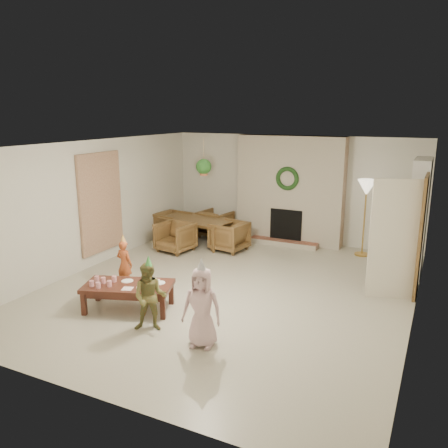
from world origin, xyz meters
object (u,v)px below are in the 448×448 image
Objects in this scene: dining_chair_near at (175,237)px; child_plaid at (150,297)px; coffee_table_top at (128,286)px; child_pink at (202,307)px; dining_chair_right at (229,236)px; dining_table at (196,231)px; dining_chair_far at (215,224)px; child_red at (125,264)px; dining_chair_left at (172,225)px.

child_plaid is at bearing -54.16° from dining_chair_near.
dining_chair_near is 0.53× the size of coffee_table_top.
child_pink reaches higher than dining_chair_near.
dining_chair_near is 4.29m from child_pink.
dining_chair_right is 4.30m from child_pink.
dining_chair_right is at bearing 74.68° from child_plaid.
dining_table is at bearing 90.00° from dining_chair_near.
dining_chair_far is 0.85× the size of child_red.
child_red reaches higher than dining_chair_far.
dining_table is 2.34× the size of dining_chair_near.
dining_chair_near is at bearing -80.60° from child_red.
dining_chair_far is at bearing 90.00° from dining_table.
dining_chair_far is 0.67× the size of child_pink.
coffee_table_top is at bearing 108.65° from dining_chair_far.
dining_chair_near is 0.73× the size of child_plaid.
dining_table is 0.75m from dining_chair_far.
dining_chair_left is (-0.86, -0.62, 0.00)m from dining_chair_far.
dining_chair_near is 1.50m from dining_chair_far.
dining_chair_left is (-0.74, 0.12, 0.03)m from dining_table.
child_plaid reaches higher than child_red.
child_pink reaches higher than coffee_table_top.
dining_chair_right is (1.05, 0.59, 0.00)m from dining_chair_near.
coffee_table_top is at bearing -148.04° from dining_chair_left.
child_pink reaches higher than dining_chair_far.
child_pink is at bearing -29.10° from child_plaid.
dining_chair_left reaches higher than coffee_table_top.
dining_chair_near is 1.06m from dining_chair_left.
child_red is (0.33, -2.21, 0.10)m from dining_chair_near.
child_plaid reaches higher than dining_chair_right.
dining_chair_near and dining_chair_far have the same top height.
dining_chair_near is at bearing -135.00° from dining_chair_left.
dining_chair_near is 0.67× the size of child_pink.
dining_chair_near reaches higher than dining_table.
child_pink is at bearing -134.29° from dining_chair_left.
child_plaid is (1.43, -4.85, 0.17)m from dining_chair_far.
dining_table is at bearing -90.00° from dining_chair_right.
dining_chair_far is 0.53× the size of coffee_table_top.
dining_chair_left is (-0.62, 0.86, 0.00)m from dining_chair_near.
dining_chair_near is at bearing 88.89° from coffee_table_top.
dining_chair_far and dining_chair_right have the same top height.
child_plaid is (2.29, -4.23, 0.17)m from dining_chair_left.
dining_table reaches higher than coffee_table_top.
coffee_table_top is at bearing 124.66° from child_plaid.
child_pink is (0.87, -0.07, 0.04)m from child_plaid.
child_red reaches higher than dining_chair_left.
dining_chair_far is at bearing 80.00° from coffee_table_top.
dining_chair_far is at bearing 82.07° from child_plaid.
child_pink is (2.30, -4.92, 0.21)m from dining_chair_far.
child_pink is at bearing 151.89° from child_red.
child_plaid is 0.92× the size of child_pink.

